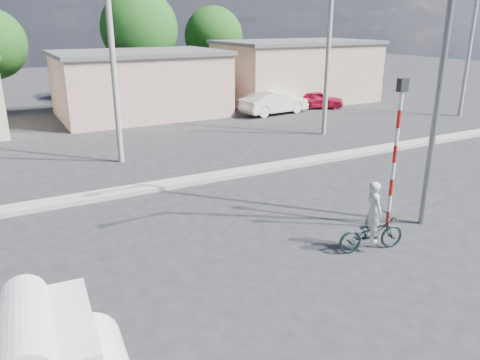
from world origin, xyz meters
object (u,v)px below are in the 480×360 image
cyclist (372,222)px  car_red (317,99)px  car_cream (274,102)px  traffic_pole (396,142)px  bicycle (371,233)px  streetlight (440,55)px

cyclist → car_red: cyclist is taller
car_cream → traffic_pole: size_ratio=1.07×
car_cream → bicycle: bearing=148.7°
cyclist → car_cream: 19.32m
car_cream → traffic_pole: traffic_pole is taller
car_cream → traffic_pole: bearing=151.9°
bicycle → cyclist: size_ratio=1.15×
traffic_pole → streetlight: streetlight is taller
car_cream → streetlight: bearing=155.1°
car_cream → car_red: (3.74, 0.35, -0.15)m
streetlight → car_red: bearing=61.7°
cyclist → streetlight: streetlight is taller
car_red → streetlight: bearing=174.8°
cyclist → car_red: 21.44m
bicycle → car_cream: size_ratio=0.40×
traffic_pole → streetlight: (0.94, -0.30, 2.37)m
traffic_pole → bicycle: bearing=-149.7°
bicycle → car_cream: bearing=-12.7°
traffic_pole → streetlight: bearing=-17.7°
car_cream → cyclist: bearing=148.7°
bicycle → streetlight: 5.13m
cyclist → car_red: size_ratio=0.45×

